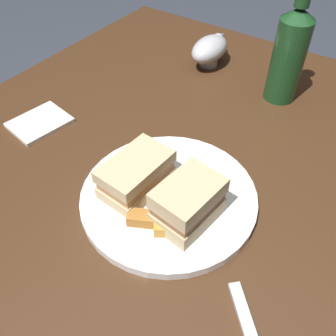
{
  "coord_description": "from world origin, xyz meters",
  "views": [
    {
      "loc": [
        -0.39,
        -0.27,
        1.16
      ],
      "look_at": [
        -0.04,
        -0.03,
        0.73
      ],
      "focal_mm": 38.89,
      "sensor_mm": 36.0,
      "label": 1
    }
  ],
  "objects_px": {
    "sandwich_half_left": "(136,174)",
    "sandwich_half_right": "(188,203)",
    "gravy_boat": "(210,49)",
    "cider_bottle": "(290,52)",
    "napkin": "(40,123)",
    "plate": "(169,197)"
  },
  "relations": [
    {
      "from": "cider_bottle",
      "to": "sandwich_half_right",
      "type": "bearing_deg",
      "value": -177.73
    },
    {
      "from": "gravy_boat",
      "to": "plate",
      "type": "bearing_deg",
      "value": -158.55
    },
    {
      "from": "sandwich_half_left",
      "to": "napkin",
      "type": "height_order",
      "value": "sandwich_half_left"
    },
    {
      "from": "sandwich_half_left",
      "to": "cider_bottle",
      "type": "height_order",
      "value": "cider_bottle"
    },
    {
      "from": "plate",
      "to": "sandwich_half_right",
      "type": "distance_m",
      "value": 0.07
    },
    {
      "from": "plate",
      "to": "napkin",
      "type": "relative_size",
      "value": 2.61
    },
    {
      "from": "plate",
      "to": "napkin",
      "type": "distance_m",
      "value": 0.33
    },
    {
      "from": "plate",
      "to": "gravy_boat",
      "type": "relative_size",
      "value": 2.18
    },
    {
      "from": "sandwich_half_left",
      "to": "gravy_boat",
      "type": "xyz_separation_m",
      "value": [
        0.43,
        0.11,
        -0.0
      ]
    },
    {
      "from": "plate",
      "to": "sandwich_half_left",
      "type": "xyz_separation_m",
      "value": [
        -0.02,
        0.05,
        0.04
      ]
    },
    {
      "from": "sandwich_half_left",
      "to": "sandwich_half_right",
      "type": "distance_m",
      "value": 0.1
    },
    {
      "from": "sandwich_half_right",
      "to": "plate",
      "type": "bearing_deg",
      "value": 64.77
    },
    {
      "from": "sandwich_half_left",
      "to": "gravy_boat",
      "type": "height_order",
      "value": "sandwich_half_left"
    },
    {
      "from": "plate",
      "to": "napkin",
      "type": "xyz_separation_m",
      "value": [
        0.02,
        0.33,
        -0.0
      ]
    },
    {
      "from": "napkin",
      "to": "sandwich_half_right",
      "type": "bearing_deg",
      "value": -96.17
    },
    {
      "from": "sandwich_half_right",
      "to": "cider_bottle",
      "type": "height_order",
      "value": "cider_bottle"
    },
    {
      "from": "sandwich_half_left",
      "to": "gravy_boat",
      "type": "bearing_deg",
      "value": 14.37
    },
    {
      "from": "gravy_boat",
      "to": "cider_bottle",
      "type": "bearing_deg",
      "value": -99.69
    },
    {
      "from": "plate",
      "to": "sandwich_half_right",
      "type": "bearing_deg",
      "value": -115.23
    },
    {
      "from": "plate",
      "to": "sandwich_half_left",
      "type": "relative_size",
      "value": 2.33
    },
    {
      "from": "sandwich_half_right",
      "to": "cider_bottle",
      "type": "xyz_separation_m",
      "value": [
        0.41,
        0.02,
        0.06
      ]
    },
    {
      "from": "gravy_boat",
      "to": "napkin",
      "type": "height_order",
      "value": "gravy_boat"
    }
  ]
}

